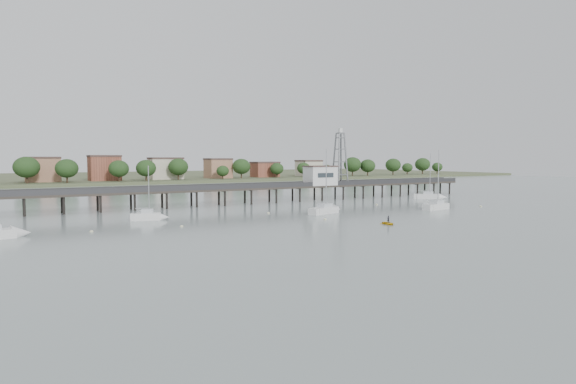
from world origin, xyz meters
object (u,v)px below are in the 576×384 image
at_px(sailboat_d, 440,206).
at_px(sailboat_c, 329,210).
at_px(sailboat_a, 0,234).
at_px(white_tender, 145,214).
at_px(lattice_tower, 340,159).
at_px(pier, 235,189).
at_px(sailboat_e, 433,197).
at_px(sailboat_b, 152,216).
at_px(yellow_dinghy, 388,224).

height_order(sailboat_d, sailboat_c, sailboat_c).
height_order(sailboat_a, sailboat_c, sailboat_a).
distance_m(sailboat_d, white_tender, 63.29).
bearing_deg(lattice_tower, sailboat_d, -83.54).
distance_m(pier, sailboat_d, 48.00).
distance_m(sailboat_e, sailboat_c, 47.14).
bearing_deg(sailboat_d, white_tender, 151.27).
bearing_deg(sailboat_d, lattice_tower, 86.59).
distance_m(pier, lattice_tower, 32.34).
xyz_separation_m(lattice_tower, sailboat_d, (3.68, -32.50, -10.46)).
xyz_separation_m(sailboat_b, white_tender, (0.51, 7.60, -0.29)).
bearing_deg(sailboat_e, white_tender, -136.55).
height_order(sailboat_e, yellow_dinghy, sailboat_e).
height_order(pier, yellow_dinghy, pier).
bearing_deg(sailboat_d, sailboat_a, 167.88).
height_order(lattice_tower, yellow_dinghy, lattice_tower).
distance_m(pier, sailboat_a, 57.01).
relative_size(lattice_tower, sailboat_d, 1.12).
distance_m(pier, yellow_dinghy, 46.58).
distance_m(sailboat_b, yellow_dinghy, 42.34).
height_order(pier, white_tender, pier).
bearing_deg(pier, sailboat_d, -42.74).
bearing_deg(sailboat_e, sailboat_d, -90.02).
height_order(sailboat_a, sailboat_e, sailboat_a).
bearing_deg(lattice_tower, yellow_dinghy, -117.07).
xyz_separation_m(pier, yellow_dinghy, (8.14, -45.70, -3.79)).
height_order(sailboat_b, sailboat_d, sailboat_d).
bearing_deg(sailboat_d, sailboat_c, 156.72).
height_order(sailboat_d, white_tender, sailboat_d).
xyz_separation_m(pier, sailboat_c, (9.37, -26.34, -3.16)).
distance_m(sailboat_c, white_tender, 36.96).
relative_size(sailboat_b, sailboat_a, 0.74).
xyz_separation_m(lattice_tower, yellow_dinghy, (-23.36, -45.70, -11.10)).
relative_size(pier, white_tender, 45.27).
bearing_deg(yellow_dinghy, sailboat_e, 43.23).
relative_size(pier, yellow_dinghy, 51.09).
height_order(sailboat_c, yellow_dinghy, sailboat_c).
xyz_separation_m(sailboat_d, sailboat_e, (19.22, 20.08, 0.00)).
height_order(sailboat_b, sailboat_a, sailboat_a).
distance_m(pier, sailboat_c, 28.14).
distance_m(sailboat_a, sailboat_c, 58.30).
height_order(pier, sailboat_d, sailboat_d).
bearing_deg(white_tender, sailboat_c, -41.61).
bearing_deg(lattice_tower, sailboat_a, -160.03).
distance_m(sailboat_a, white_tender, 29.63).
xyz_separation_m(sailboat_a, sailboat_c, (58.23, 2.85, 0.00)).
xyz_separation_m(lattice_tower, sailboat_a, (-80.36, -29.20, -10.46)).
relative_size(sailboat_e, sailboat_c, 0.96).
distance_m(pier, white_tender, 27.70).
distance_m(sailboat_b, sailboat_a, 25.50).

